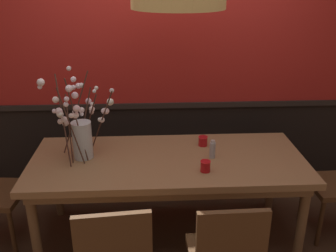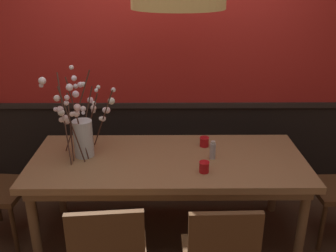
% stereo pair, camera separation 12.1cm
% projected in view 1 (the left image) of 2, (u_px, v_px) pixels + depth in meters
% --- Properties ---
extents(ground_plane, '(24.00, 24.00, 0.00)m').
position_uv_depth(ground_plane, '(168.00, 235.00, 3.25)').
color(ground_plane, '#4C3321').
extents(back_wall, '(4.98, 0.14, 2.61)m').
position_uv_depth(back_wall, '(163.00, 65.00, 3.50)').
color(back_wall, black).
rests_on(back_wall, ground).
extents(dining_table, '(2.14, 0.91, 0.73)m').
position_uv_depth(dining_table, '(168.00, 167.00, 3.01)').
color(dining_table, '#997047').
rests_on(dining_table, ground).
extents(chair_far_side_right, '(0.46, 0.38, 0.91)m').
position_uv_depth(chair_far_side_right, '(199.00, 137.00, 3.89)').
color(chair_far_side_right, brown).
rests_on(chair_far_side_right, ground).
extents(chair_far_side_left, '(0.43, 0.41, 0.94)m').
position_uv_depth(chair_far_side_left, '(133.00, 138.00, 3.86)').
color(chair_far_side_left, brown).
rests_on(chair_far_side_left, ground).
extents(vase_with_blossoms, '(0.53, 0.43, 0.67)m').
position_uv_depth(vase_with_blossoms, '(81.00, 131.00, 2.92)').
color(vase_with_blossoms, silver).
rests_on(vase_with_blossoms, dining_table).
extents(candle_holder_nearer_center, '(0.08, 0.08, 0.08)m').
position_uv_depth(candle_holder_nearer_center, '(205.00, 166.00, 2.76)').
color(candle_holder_nearer_center, red).
rests_on(candle_holder_nearer_center, dining_table).
extents(candle_holder_nearer_edge, '(0.08, 0.08, 0.08)m').
position_uv_depth(candle_holder_nearer_edge, '(203.00, 141.00, 3.18)').
color(candle_holder_nearer_edge, red).
rests_on(candle_holder_nearer_edge, dining_table).
extents(condiment_bottle, '(0.05, 0.05, 0.15)m').
position_uv_depth(condiment_bottle, '(212.00, 149.00, 2.96)').
color(condiment_bottle, '#ADADB2').
rests_on(condiment_bottle, dining_table).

